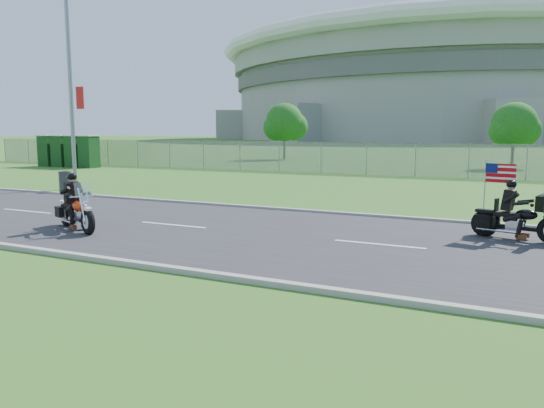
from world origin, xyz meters
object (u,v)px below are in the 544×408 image
at_px(porta_toilet_a, 89,152).
at_px(motorcycle_follow, 517,220).
at_px(streetlight, 73,66).
at_px(trash_can, 65,182).
at_px(porta_toilet_b, 75,152).
at_px(porta_toilet_d, 48,151).
at_px(porta_toilet_c, 61,151).
at_px(motorcycle_lead, 76,213).

xyz_separation_m(porta_toilet_a, motorcycle_follow, (28.92, -14.94, -0.63)).
xyz_separation_m(streetlight, trash_can, (0.55, -1.36, -5.19)).
distance_m(porta_toilet_b, porta_toilet_d, 2.80).
relative_size(streetlight, motorcycle_follow, 4.47).
bearing_deg(porta_toilet_c, motorcycle_follow, -25.22).
height_order(porta_toilet_a, porta_toilet_b, same).
distance_m(porta_toilet_a, porta_toilet_c, 2.80).
relative_size(porta_toilet_c, motorcycle_lead, 1.03).
bearing_deg(porta_toilet_b, porta_toilet_d, 180.00).
bearing_deg(porta_toilet_a, porta_toilet_c, 180.00).
distance_m(motorcycle_lead, trash_can, 9.94).
xyz_separation_m(porta_toilet_a, porta_toilet_c, (-2.80, 0.00, 0.00)).
xyz_separation_m(streetlight, motorcycle_follow, (18.90, -4.16, -5.12)).
relative_size(porta_toilet_b, trash_can, 2.53).
bearing_deg(motorcycle_lead, porta_toilet_c, 162.31).
height_order(porta_toilet_b, porta_toilet_c, same).
xyz_separation_m(porta_toilet_b, porta_toilet_d, (-2.80, 0.00, 0.00)).
distance_m(streetlight, porta_toilet_c, 17.34).
relative_size(motorcycle_follow, trash_can, 2.46).
xyz_separation_m(streetlight, porta_toilet_b, (-11.42, 10.78, -4.49)).
distance_m(porta_toilet_a, porta_toilet_b, 1.40).
bearing_deg(porta_toilet_c, porta_toilet_a, 0.00).
bearing_deg(porta_toilet_d, porta_toilet_c, 0.00).
bearing_deg(motorcycle_follow, porta_toilet_d, 168.68).
xyz_separation_m(porta_toilet_b, motorcycle_lead, (19.43, -18.71, -0.64)).
bearing_deg(porta_toilet_c, porta_toilet_d, 180.00).
bearing_deg(porta_toilet_b, porta_toilet_a, 0.00).
height_order(porta_toilet_d, trash_can, porta_toilet_d).
height_order(streetlight, porta_toilet_b, streetlight).
height_order(streetlight, motorcycle_follow, streetlight).
height_order(porta_toilet_b, trash_can, porta_toilet_b).
relative_size(porta_toilet_c, porta_toilet_d, 1.00).
bearing_deg(motorcycle_follow, trash_can, -175.72).
bearing_deg(porta_toilet_c, trash_can, -42.23).
distance_m(streetlight, porta_toilet_b, 16.33).
relative_size(streetlight, porta_toilet_d, 4.35).
relative_size(porta_toilet_a, motorcycle_follow, 1.03).
height_order(streetlight, motorcycle_lead, streetlight).
bearing_deg(porta_toilet_a, streetlight, -47.09).
bearing_deg(porta_toilet_d, trash_can, -39.41).
distance_m(porta_toilet_b, motorcycle_follow, 33.80).
height_order(motorcycle_follow, trash_can, motorcycle_follow).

